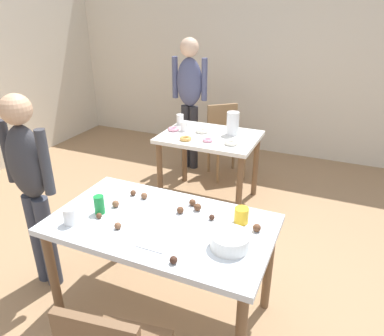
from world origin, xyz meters
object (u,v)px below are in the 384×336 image
(chair_far_table, at_px, (225,136))
(soda_can, at_px, (99,205))
(mixing_bowl, at_px, (230,241))
(pitcher_far, at_px, (233,123))
(person_adult_far, at_px, (190,93))
(dining_table_far, at_px, (209,146))
(dining_table_near, at_px, (162,234))
(person_girl_near, at_px, (30,180))

(chair_far_table, relative_size, soda_can, 7.13)
(mixing_bowl, xyz_separation_m, pitcher_far, (-0.57, 1.83, 0.07))
(person_adult_far, bearing_deg, soda_can, -79.75)
(dining_table_far, distance_m, pitcher_far, 0.33)
(dining_table_near, height_order, soda_can, soda_can)
(person_girl_near, relative_size, person_adult_far, 0.91)
(person_adult_far, xyz_separation_m, soda_can, (0.44, -2.41, -0.18))
(dining_table_near, height_order, dining_table_far, same)
(soda_can, bearing_deg, mixing_bowl, -0.66)
(dining_table_near, xyz_separation_m, person_adult_far, (-0.85, 2.34, 0.33))
(soda_can, bearing_deg, dining_table_near, 8.76)
(chair_far_table, xyz_separation_m, person_adult_far, (-0.47, 0.01, 0.49))
(person_adult_far, xyz_separation_m, mixing_bowl, (1.32, -2.42, -0.20))
(dining_table_near, height_order, person_girl_near, person_girl_near)
(person_girl_near, height_order, mixing_bowl, person_girl_near)
(dining_table_near, bearing_deg, person_adult_far, 109.87)
(person_girl_near, xyz_separation_m, person_adult_far, (0.13, 2.42, 0.10))
(mixing_bowl, bearing_deg, dining_table_near, 171.13)
(dining_table_near, xyz_separation_m, dining_table_far, (-0.30, 1.63, -0.03))
(dining_table_far, bearing_deg, soda_can, -93.68)
(mixing_bowl, bearing_deg, person_adult_far, 118.61)
(person_adult_far, bearing_deg, pitcher_far, -38.36)
(person_adult_far, distance_m, mixing_bowl, 2.76)
(dining_table_near, relative_size, person_girl_near, 0.94)
(dining_table_near, relative_size, soda_can, 11.34)
(dining_table_far, height_order, pitcher_far, pitcher_far)
(person_girl_near, distance_m, soda_can, 0.57)
(chair_far_table, relative_size, person_girl_near, 0.59)
(chair_far_table, height_order, person_girl_near, person_girl_near)
(pitcher_far, bearing_deg, person_girl_near, -115.56)
(person_adult_far, bearing_deg, dining_table_near, -70.13)
(soda_can, bearing_deg, person_girl_near, -179.11)
(dining_table_near, bearing_deg, person_girl_near, -175.76)
(chair_far_table, bearing_deg, mixing_bowl, -70.70)
(dining_table_far, xyz_separation_m, soda_can, (-0.11, -1.69, 0.18))
(mixing_bowl, bearing_deg, chair_far_table, 109.30)
(person_adult_far, bearing_deg, chair_far_table, -0.96)
(chair_far_table, bearing_deg, dining_table_far, -84.42)
(dining_table_near, bearing_deg, dining_table_far, 100.54)
(chair_far_table, bearing_deg, pitcher_far, -64.97)
(dining_table_far, relative_size, soda_can, 8.05)
(person_girl_near, bearing_deg, mixing_bowl, -0.06)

